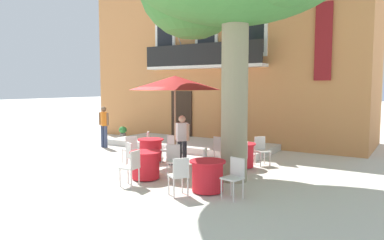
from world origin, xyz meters
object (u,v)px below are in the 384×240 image
Objects in this scene: cafe_chair_near_tree_2 at (173,159)px; cafe_table_middle at (151,150)px; cafe_chair_near_tree_1 at (132,166)px; pedestrian_mid_plaza at (104,124)px; cafe_chair_front_0 at (243,155)px; cafe_chair_far_side_0 at (209,164)px; cafe_table_near_tree at (146,165)px; cafe_chair_middle_1 at (151,142)px; cafe_chair_middle_2 at (130,148)px; cafe_chair_far_side_1 at (179,174)px; pedestrian_near_entrance at (182,138)px; cafe_chair_front_1 at (261,149)px; ground_planter_left at (123,133)px; cafe_chair_middle_0 at (170,147)px; cafe_table_far_side at (208,176)px; cafe_umbrella at (175,83)px; cafe_chair_near_tree_0 at (133,156)px; cafe_chair_far_side_2 at (234,175)px; cafe_table_front at (242,155)px; cafe_chair_front_2 at (220,148)px.

cafe_table_middle is at bearing 143.63° from cafe_chair_near_tree_2.
pedestrian_mid_plaza is (-4.92, 3.87, 0.43)m from cafe_chair_near_tree_1.
cafe_chair_front_0 is 1.55m from cafe_chair_far_side_0.
cafe_chair_near_tree_1 reaches higher than cafe_table_near_tree.
cafe_chair_middle_1 is 1.30m from cafe_chair_middle_2.
pedestrian_near_entrance is at bearing 122.53° from cafe_chair_far_side_1.
cafe_chair_front_1 is 1.39× the size of ground_planter_left.
cafe_chair_middle_0 is 2.93m from cafe_chair_front_1.
cafe_table_near_tree is 1.00× the size of cafe_table_far_side.
cafe_chair_far_side_1 reaches higher than cafe_table_middle.
cafe_umbrella is (-0.97, 1.49, 2.08)m from cafe_chair_near_tree_2.
cafe_umbrella is at bearing 151.12° from pedestrian_near_entrance.
cafe_chair_front_1 is 2.85m from cafe_chair_far_side_0.
ground_planter_left is (-7.42, 2.97, -0.16)m from cafe_chair_front_0.
cafe_chair_near_tree_0 is at bearing -146.45° from cafe_chair_front_0.
cafe_chair_near_tree_2 is (0.55, 0.52, 0.14)m from cafe_table_near_tree.
pedestrian_mid_plaza is at bearing 170.74° from cafe_chair_front_0.
cafe_chair_far_side_2 is 0.54× the size of pedestrian_mid_plaza.
cafe_table_front is (1.60, 2.70, 0.00)m from cafe_table_near_tree.
cafe_table_middle is 3.65m from pedestrian_mid_plaza.
pedestrian_mid_plaza is at bearing 157.86° from cafe_chair_far_side_0.
cafe_table_middle is at bearing -52.39° from cafe_chair_middle_1.
pedestrian_near_entrance is at bearing 64.85° from cafe_chair_near_tree_0.
pedestrian_mid_plaza reaches higher than cafe_chair_near_tree_1.
cafe_chair_middle_0 and cafe_chair_front_2 have the same top height.
ground_planter_left is (-5.63, 5.74, -0.16)m from cafe_chair_near_tree_1.
cafe_table_far_side is at bearing -43.87° from pedestrian_near_entrance.
cafe_chair_near_tree_2 is at bearing -97.60° from cafe_chair_front_2.
cafe_table_far_side is (3.85, -2.69, -0.14)m from cafe_chair_middle_1.
cafe_table_front is at bearing 92.25° from cafe_chair_far_side_0.
cafe_chair_far_side_2 is 0.56× the size of pedestrian_near_entrance.
cafe_chair_middle_2 is (-0.29, -0.70, 0.14)m from cafe_table_middle.
cafe_table_far_side is 0.77m from cafe_chair_far_side_1.
cafe_chair_middle_0 is (0.75, 0.09, 0.14)m from cafe_table_middle.
cafe_chair_far_side_2 is 1.39× the size of ground_planter_left.
pedestrian_mid_plaza reaches higher than ground_planter_left.
cafe_chair_near_tree_1 is at bearing -47.33° from cafe_chair_middle_2.
cafe_chair_front_1 is at bearing 26.86° from cafe_chair_middle_0.
cafe_chair_middle_0 is 2.09m from cafe_umbrella.
cafe_table_far_side is at bearing -25.92° from pedestrian_mid_plaza.
cafe_table_middle is 0.30× the size of cafe_umbrella.
pedestrian_near_entrance is (-1.60, -0.93, 0.52)m from cafe_table_front.
cafe_chair_middle_0 is at bearing 105.76° from cafe_chair_near_tree_1.
cafe_chair_near_tree_0 reaches higher than cafe_table_middle.
cafe_chair_near_tree_1 is 3.07m from cafe_table_middle.
cafe_table_front is at bearing 91.05° from cafe_chair_far_side_1.
cafe_table_far_side is at bearing -9.22° from cafe_chair_near_tree_0.
cafe_chair_near_tree_0 is at bearing -45.13° from cafe_chair_middle_2.
cafe_chair_middle_0 is 2.76m from cafe_chair_far_side_0.
cafe_table_middle is (-1.92, 1.41, -0.14)m from cafe_chair_near_tree_2.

